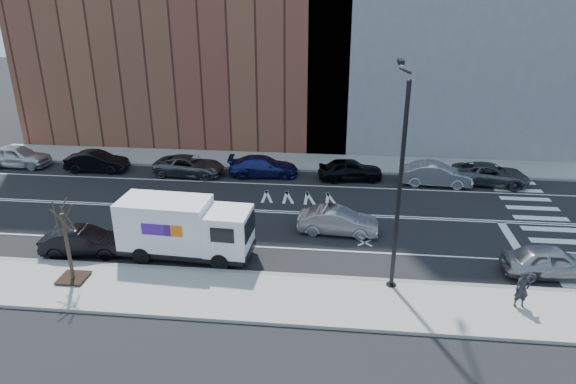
% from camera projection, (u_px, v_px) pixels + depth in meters
% --- Properties ---
extents(ground, '(120.00, 120.00, 0.00)m').
position_uv_depth(ground, '(259.00, 211.00, 29.87)').
color(ground, black).
rests_on(ground, ground).
extents(sidewalk_near, '(44.00, 3.60, 0.15)m').
position_uv_depth(sidewalk_near, '(226.00, 295.00, 21.75)').
color(sidewalk_near, gray).
rests_on(sidewalk_near, ground).
extents(sidewalk_far, '(44.00, 3.60, 0.15)m').
position_uv_depth(sidewalk_far, '(278.00, 161.00, 37.93)').
color(sidewalk_far, gray).
rests_on(sidewalk_far, ground).
extents(curb_near, '(44.00, 0.25, 0.17)m').
position_uv_depth(curb_near, '(235.00, 273.00, 23.40)').
color(curb_near, gray).
rests_on(curb_near, ground).
extents(curb_far, '(44.00, 0.25, 0.17)m').
position_uv_depth(curb_far, '(275.00, 169.00, 36.27)').
color(curb_far, gray).
rests_on(curb_far, ground).
extents(crosswalk, '(3.00, 14.00, 0.01)m').
position_uv_depth(crosswalk, '(545.00, 224.00, 28.30)').
color(crosswalk, white).
rests_on(crosswalk, ground).
extents(road_markings, '(40.00, 8.60, 0.01)m').
position_uv_depth(road_markings, '(259.00, 211.00, 29.87)').
color(road_markings, white).
rests_on(road_markings, ground).
extents(bldg_brick, '(26.00, 10.00, 22.00)m').
position_uv_depth(bldg_brick, '(188.00, 0.00, 40.80)').
color(bldg_brick, brown).
rests_on(bldg_brick, ground).
extents(streetlight, '(0.44, 4.02, 9.34)m').
position_uv_depth(streetlight, '(399.00, 175.00, 20.89)').
color(streetlight, black).
rests_on(streetlight, ground).
extents(street_tree, '(1.20, 1.20, 3.75)m').
position_uv_depth(street_tree, '(69.00, 253.00, 22.28)').
color(street_tree, black).
rests_on(street_tree, ground).
extents(fedex_van, '(6.47, 2.54, 2.91)m').
position_uv_depth(fedex_van, '(184.00, 228.00, 24.40)').
color(fedex_van, black).
rests_on(fedex_van, ground).
extents(far_parked_a, '(4.65, 1.98, 1.57)m').
position_uv_depth(far_parked_a, '(18.00, 156.00, 36.77)').
color(far_parked_a, silver).
rests_on(far_parked_a, ground).
extents(far_parked_b, '(4.30, 1.57, 1.41)m').
position_uv_depth(far_parked_b, '(97.00, 162.00, 35.90)').
color(far_parked_b, black).
rests_on(far_parked_b, ground).
extents(far_parked_c, '(4.94, 2.56, 1.33)m').
position_uv_depth(far_parked_c, '(189.00, 166.00, 35.20)').
color(far_parked_c, '#4B4F53').
rests_on(far_parked_c, ground).
extents(far_parked_d, '(4.87, 2.32, 1.37)m').
position_uv_depth(far_parked_d, '(263.00, 166.00, 35.03)').
color(far_parked_d, navy).
rests_on(far_parked_d, ground).
extents(far_parked_e, '(4.45, 2.27, 1.45)m').
position_uv_depth(far_parked_e, '(350.00, 170.00, 34.30)').
color(far_parked_e, black).
rests_on(far_parked_e, ground).
extents(far_parked_f, '(4.60, 1.83, 1.49)m').
position_uv_depth(far_parked_f, '(436.00, 174.00, 33.42)').
color(far_parked_f, '#AAAAAE').
rests_on(far_parked_f, ground).
extents(far_parked_g, '(5.17, 2.91, 1.36)m').
position_uv_depth(far_parked_g, '(490.00, 174.00, 33.61)').
color(far_parked_g, '#46494D').
rests_on(far_parked_g, ground).
extents(driving_sedan, '(4.28, 1.71, 1.38)m').
position_uv_depth(driving_sedan, '(338.00, 221.00, 27.00)').
color(driving_sedan, '#99999D').
rests_on(driving_sedan, ground).
extents(near_parked_rear_a, '(4.18, 1.81, 1.34)m').
position_uv_depth(near_parked_rear_a, '(85.00, 242.00, 24.93)').
color(near_parked_rear_a, black).
rests_on(near_parked_rear_a, ground).
extents(near_parked_front, '(4.29, 1.87, 1.44)m').
position_uv_depth(near_parked_front, '(551.00, 262.00, 23.06)').
color(near_parked_front, '#A4A4A8').
rests_on(near_parked_front, ground).
extents(pedestrian, '(0.63, 0.45, 1.62)m').
position_uv_depth(pedestrian, '(522.00, 289.00, 20.55)').
color(pedestrian, black).
rests_on(pedestrian, sidewalk_near).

